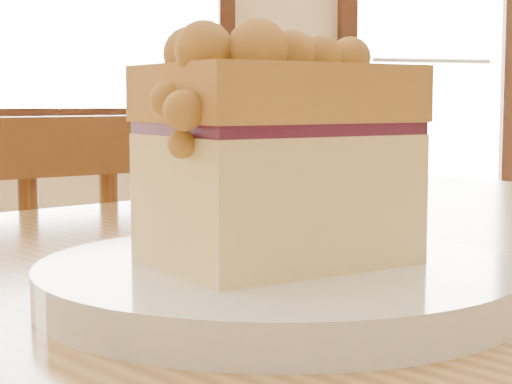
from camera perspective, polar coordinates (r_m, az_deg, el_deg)
entry_door at (r=4.95m, az=11.18°, el=9.98°), size 1.08×0.06×2.29m
plate at (r=0.41m, az=1.37°, el=-5.92°), size 0.22×0.22×0.02m
cake_slice at (r=0.40m, az=1.17°, el=2.96°), size 0.13×0.11×0.11m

